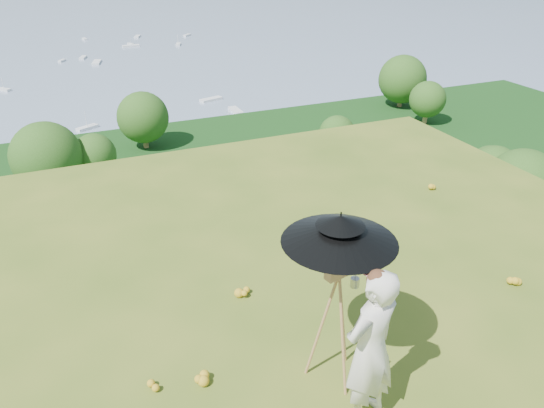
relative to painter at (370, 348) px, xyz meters
name	(u,v)px	position (x,y,z in m)	size (l,w,h in m)	color
ground	(281,349)	(-0.40, 1.23, -0.91)	(14.00, 14.00, 0.00)	#4B641C
forest_slope	(123,344)	(-0.40, 36.23, -29.91)	(140.00, 56.00, 22.00)	#0E3410
shoreline_tier	(88,218)	(-0.40, 76.23, -36.91)	(170.00, 28.00, 8.00)	#74695D
bay_water	(44,37)	(-0.40, 241.23, -34.91)	(700.00, 700.00, 0.00)	#768BA9
slope_trees	(100,209)	(-0.40, 36.23, -15.91)	(110.00, 50.00, 6.00)	#2A5118
harbor_town	(81,181)	(-0.40, 76.23, -30.41)	(110.00, 22.00, 5.00)	silver
moored_boats	(8,84)	(-12.90, 162.23, -34.56)	(140.00, 140.00, 0.70)	white
wildflowers	(273,333)	(-0.40, 1.48, -0.85)	(10.00, 10.50, 0.12)	gold
painter	(370,348)	(0.00, 0.00, 0.00)	(0.66, 0.43, 1.82)	silver
field_easel	(336,316)	(-0.04, 0.61, -0.05)	(0.65, 0.65, 1.72)	#B0884A
sun_umbrella	(339,243)	(-0.04, 0.64, 0.86)	(1.18, 1.18, 0.70)	black
painter_cap	(378,276)	(0.00, 0.00, 0.86)	(0.20, 0.24, 0.10)	#C56C75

